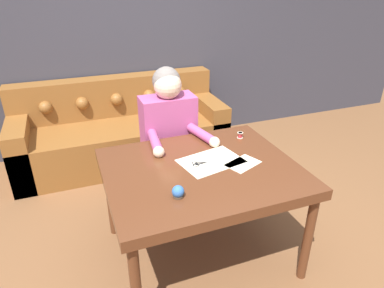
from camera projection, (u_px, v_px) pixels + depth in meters
name	position (u px, v px, depth m)	size (l,w,h in m)	color
ground_plane	(193.00, 255.00, 2.51)	(16.00, 16.00, 0.00)	brown
wall_back	(124.00, 31.00, 3.66)	(8.00, 0.06, 2.60)	#383842
dining_table	(201.00, 177.00, 2.25)	(1.24, 1.02, 0.73)	#562D19
couch	(122.00, 132.00, 3.70)	(2.17, 0.81, 0.86)	brown
person	(169.00, 139.00, 2.80)	(0.50, 0.61, 1.23)	#33281E
pattern_paper_main	(211.00, 161.00, 2.29)	(0.45, 0.36, 0.00)	beige
pattern_paper_offcut	(243.00, 164.00, 2.26)	(0.26, 0.22, 0.00)	beige
scissors	(202.00, 163.00, 2.26)	(0.21, 0.07, 0.01)	silver
thread_spool	(240.00, 135.00, 2.60)	(0.04, 0.04, 0.05)	red
pin_cushion	(178.00, 192.00, 1.91)	(0.07, 0.07, 0.07)	#4C3828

